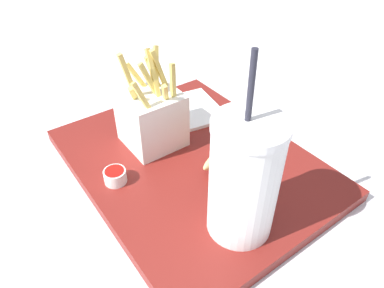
{
  "coord_description": "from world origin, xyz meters",
  "views": [
    {
      "loc": [
        -0.36,
        0.26,
        0.4
      ],
      "look_at": [
        0.0,
        0.0,
        0.05
      ],
      "focal_mm": 33.15,
      "sensor_mm": 36.0,
      "label": 1
    }
  ],
  "objects": [
    {
      "name": "food_tray",
      "position": [
        0.0,
        0.0,
        0.01
      ],
      "size": [
        0.43,
        0.34,
        0.02
      ],
      "primitive_type": "cube",
      "color": "maroon",
      "rests_on": "ground_plane"
    },
    {
      "name": "ground_plane",
      "position": [
        0.0,
        0.0,
        -0.01
      ],
      "size": [
        2.4,
        2.4,
        0.02
      ],
      "primitive_type": "cube",
      "color": "silver"
    },
    {
      "name": "fries_basket",
      "position": [
        0.08,
        0.03,
        0.07
      ],
      "size": [
        0.09,
        0.09,
        0.17
      ],
      "color": "white",
      "rests_on": "food_tray"
    },
    {
      "name": "napkin_stack",
      "position": [
        0.12,
        -0.07,
        0.02
      ],
      "size": [
        0.15,
        0.15,
        0.01
      ],
      "primitive_type": "cube",
      "rotation": [
        0.0,
        0.0,
        -0.18
      ],
      "color": "white",
      "rests_on": "food_tray"
    },
    {
      "name": "hot_dog_1",
      "position": [
        -0.04,
        -0.07,
        0.04
      ],
      "size": [
        0.09,
        0.17,
        0.06
      ],
      "color": "#DBB775",
      "rests_on": "food_tray"
    },
    {
      "name": "soda_cup",
      "position": [
        -0.15,
        0.03,
        0.1
      ],
      "size": [
        0.09,
        0.09,
        0.25
      ],
      "color": "white",
      "rests_on": "food_tray"
    },
    {
      "name": "ketchup_cup_1",
      "position": [
        0.02,
        0.13,
        0.03
      ],
      "size": [
        0.03,
        0.03,
        0.02
      ],
      "color": "white",
      "rests_on": "food_tray"
    }
  ]
}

